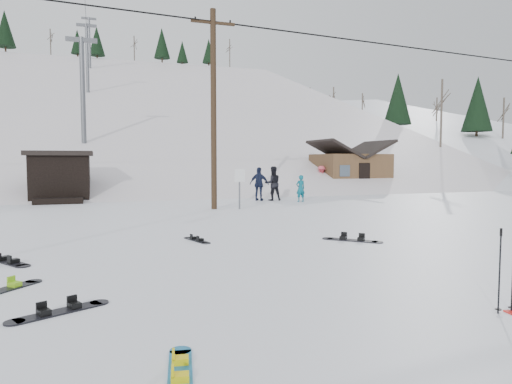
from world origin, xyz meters
name	(u,v)px	position (x,y,z in m)	size (l,w,h in m)	color
ground	(302,304)	(0.00, 0.00, 0.00)	(200.00, 200.00, 0.00)	white
ski_slope	(126,269)	(0.00, 55.00, -12.00)	(60.00, 75.00, 45.00)	white
ridge_right	(394,250)	(38.00, 50.00, -11.00)	(34.00, 85.00, 36.00)	white
treeline_right	(421,178)	(36.00, 42.00, 0.00)	(20.00, 60.00, 10.00)	black
treeline_crest	(116,172)	(0.00, 86.00, 0.00)	(50.00, 6.00, 10.00)	black
utility_pole	(214,106)	(2.00, 14.00, 4.68)	(2.00, 0.26, 9.00)	#3A2819
trail_sign	(240,181)	(3.10, 13.58, 1.27)	(0.50, 0.09, 1.85)	#595B60
lift_hut	(61,176)	(-5.00, 20.94, 1.36)	(3.40, 4.10, 2.75)	black
lift_tower_near	(83,84)	(-4.00, 30.00, 7.86)	(2.20, 0.36, 8.00)	#595B60
lift_tower_mid	(87,54)	(-4.00, 50.00, 14.36)	(2.20, 0.36, 8.00)	#595B60
lift_tower_far	(89,40)	(-4.00, 70.00, 20.86)	(2.20, 0.36, 8.00)	#595B60
cabin	(350,170)	(15.00, 24.00, 1.48)	(5.39, 4.40, 3.77)	brown
hero_snowboard	(180,372)	(-2.20, -1.72, 0.02)	(0.44, 1.35, 0.10)	#1A76AA
ski_poles	(506,269)	(2.66, -1.34, 0.65)	(0.35, 0.09, 1.26)	black
board_scatter_a	(59,311)	(-3.57, 0.78, 0.03)	(1.39, 0.82, 0.11)	black
board_scatter_b	(8,261)	(-4.90, 4.72, 0.03)	(1.03, 1.35, 0.11)	black
board_scatter_c	(3,289)	(-4.58, 2.31, 0.03)	(1.13, 1.19, 0.11)	black
board_scatter_d	(352,240)	(3.67, 4.65, 0.03)	(1.32, 1.27, 0.12)	black
board_scatter_f	(197,240)	(-0.43, 6.07, 0.02)	(0.55, 1.25, 0.09)	black
skier_teal	(301,188)	(7.30, 16.08, 0.72)	(0.53, 0.35, 1.44)	#0B5D70
skier_dark	(273,183)	(6.16, 17.29, 0.95)	(0.92, 0.72, 1.90)	black
skier_pink	(321,178)	(12.25, 23.31, 0.92)	(1.19, 0.68, 1.84)	#DB4D5B
skier_navy	(259,184)	(5.40, 17.40, 0.93)	(1.09, 0.45, 1.86)	#171E39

